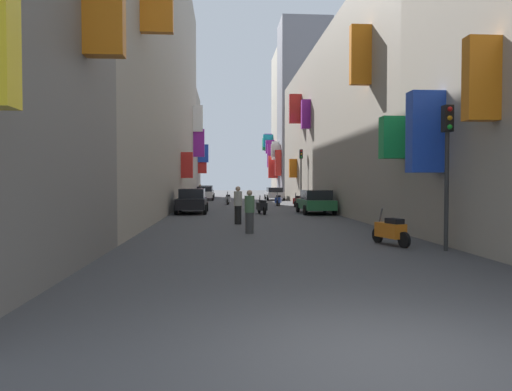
{
  "coord_description": "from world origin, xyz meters",
  "views": [
    {
      "loc": [
        -1.78,
        -5.04,
        1.98
      ],
      "look_at": [
        -0.1,
        18.66,
        1.26
      ],
      "focal_mm": 32.31,
      "sensor_mm": 36.0,
      "label": 1
    }
  ],
  "objects_px": {
    "scooter_silver": "(228,199)",
    "pedestrian_near_left": "(238,205)",
    "pedestrian_near_right": "(250,212)",
    "parked_car_white": "(205,193)",
    "parked_car_green": "(316,201)",
    "parked_car_grey": "(206,192)",
    "scooter_black": "(262,206)",
    "pedestrian_crossing": "(200,193)",
    "parked_car_silver": "(274,193)",
    "scooter_blue": "(278,200)",
    "scooter_orange": "(391,230)",
    "traffic_light_near_corner": "(301,168)",
    "parked_car_black": "(192,200)",
    "scooter_red": "(297,201)",
    "traffic_light_far_corner": "(447,152)"
  },
  "relations": [
    {
      "from": "scooter_silver",
      "to": "pedestrian_crossing",
      "type": "bearing_deg",
      "value": 119.41
    },
    {
      "from": "pedestrian_crossing",
      "to": "parked_car_green",
      "type": "bearing_deg",
      "value": -64.15
    },
    {
      "from": "parked_car_grey",
      "to": "scooter_blue",
      "type": "xyz_separation_m",
      "value": [
        6.59,
        -17.95,
        -0.33
      ]
    },
    {
      "from": "parked_car_silver",
      "to": "traffic_light_near_corner",
      "type": "height_order",
      "value": "traffic_light_near_corner"
    },
    {
      "from": "parked_car_grey",
      "to": "traffic_light_far_corner",
      "type": "bearing_deg",
      "value": -78.83
    },
    {
      "from": "parked_car_grey",
      "to": "parked_car_black",
      "type": "relative_size",
      "value": 0.97
    },
    {
      "from": "pedestrian_near_left",
      "to": "traffic_light_near_corner",
      "type": "relative_size",
      "value": 0.38
    },
    {
      "from": "traffic_light_near_corner",
      "to": "scooter_blue",
      "type": "bearing_deg",
      "value": 177.35
    },
    {
      "from": "parked_car_black",
      "to": "scooter_blue",
      "type": "xyz_separation_m",
      "value": [
        6.45,
        8.33,
        -0.33
      ]
    },
    {
      "from": "scooter_blue",
      "to": "parked_car_grey",
      "type": "bearing_deg",
      "value": 110.15
    },
    {
      "from": "parked_car_silver",
      "to": "parked_car_white",
      "type": "relative_size",
      "value": 0.99
    },
    {
      "from": "parked_car_grey",
      "to": "parked_car_silver",
      "type": "distance_m",
      "value": 9.76
    },
    {
      "from": "parked_car_white",
      "to": "scooter_orange",
      "type": "relative_size",
      "value": 2.46
    },
    {
      "from": "parked_car_green",
      "to": "scooter_silver",
      "type": "distance_m",
      "value": 12.82
    },
    {
      "from": "parked_car_silver",
      "to": "scooter_blue",
      "type": "distance_m",
      "value": 11.85
    },
    {
      "from": "parked_car_black",
      "to": "parked_car_green",
      "type": "bearing_deg",
      "value": -8.63
    },
    {
      "from": "scooter_blue",
      "to": "traffic_light_far_corner",
      "type": "xyz_separation_m",
      "value": [
        1.86,
        -24.82,
        2.36
      ]
    },
    {
      "from": "traffic_light_near_corner",
      "to": "scooter_silver",
      "type": "bearing_deg",
      "value": 159.13
    },
    {
      "from": "scooter_silver",
      "to": "traffic_light_near_corner",
      "type": "relative_size",
      "value": 0.4
    },
    {
      "from": "parked_car_green",
      "to": "pedestrian_near_right",
      "type": "xyz_separation_m",
      "value": [
        -4.68,
        -10.52,
        0.06
      ]
    },
    {
      "from": "parked_car_green",
      "to": "pedestrian_crossing",
      "type": "height_order",
      "value": "pedestrian_crossing"
    },
    {
      "from": "parked_car_green",
      "to": "pedestrian_crossing",
      "type": "bearing_deg",
      "value": 115.85
    },
    {
      "from": "pedestrian_near_left",
      "to": "pedestrian_near_right",
      "type": "height_order",
      "value": "pedestrian_near_left"
    },
    {
      "from": "parked_car_green",
      "to": "pedestrian_crossing",
      "type": "xyz_separation_m",
      "value": [
        -7.9,
        16.31,
        0.1
      ]
    },
    {
      "from": "scooter_orange",
      "to": "scooter_red",
      "type": "relative_size",
      "value": 0.97
    },
    {
      "from": "pedestrian_near_right",
      "to": "traffic_light_near_corner",
      "type": "xyz_separation_m",
      "value": [
        5.36,
        19.92,
        2.29
      ]
    },
    {
      "from": "parked_car_grey",
      "to": "traffic_light_far_corner",
      "type": "xyz_separation_m",
      "value": [
        8.45,
        -42.77,
        2.04
      ]
    },
    {
      "from": "parked_car_silver",
      "to": "pedestrian_near_left",
      "type": "height_order",
      "value": "pedestrian_near_left"
    },
    {
      "from": "scooter_red",
      "to": "pedestrian_near_left",
      "type": "distance_m",
      "value": 15.33
    },
    {
      "from": "parked_car_silver",
      "to": "scooter_silver",
      "type": "xyz_separation_m",
      "value": [
        -5.09,
        -9.62,
        -0.26
      ]
    },
    {
      "from": "pedestrian_crossing",
      "to": "parked_car_black",
      "type": "bearing_deg",
      "value": -89.03
    },
    {
      "from": "parked_car_black",
      "to": "scooter_red",
      "type": "xyz_separation_m",
      "value": [
        7.75,
        6.63,
        -0.33
      ]
    },
    {
      "from": "pedestrian_crossing",
      "to": "pedestrian_near_left",
      "type": "height_order",
      "value": "pedestrian_near_left"
    },
    {
      "from": "pedestrian_near_right",
      "to": "parked_car_white",
      "type": "bearing_deg",
      "value": 95.35
    },
    {
      "from": "scooter_orange",
      "to": "traffic_light_far_corner",
      "type": "height_order",
      "value": "traffic_light_far_corner"
    },
    {
      "from": "parked_car_grey",
      "to": "scooter_silver",
      "type": "distance_m",
      "value": 15.97
    },
    {
      "from": "scooter_blue",
      "to": "scooter_silver",
      "type": "bearing_deg",
      "value": 151.89
    },
    {
      "from": "parked_car_black",
      "to": "traffic_light_far_corner",
      "type": "bearing_deg",
      "value": -63.24
    },
    {
      "from": "scooter_orange",
      "to": "traffic_light_near_corner",
      "type": "bearing_deg",
      "value": 87.15
    },
    {
      "from": "scooter_silver",
      "to": "pedestrian_near_left",
      "type": "height_order",
      "value": "pedestrian_near_left"
    },
    {
      "from": "parked_car_green",
      "to": "parked_car_grey",
      "type": "distance_m",
      "value": 28.53
    },
    {
      "from": "pedestrian_crossing",
      "to": "traffic_light_far_corner",
      "type": "relative_size",
      "value": 0.42
    },
    {
      "from": "scooter_orange",
      "to": "traffic_light_near_corner",
      "type": "xyz_separation_m",
      "value": [
        1.17,
        23.49,
        2.66
      ]
    },
    {
      "from": "parked_car_black",
      "to": "scooter_silver",
      "type": "height_order",
      "value": "parked_car_black"
    },
    {
      "from": "scooter_red",
      "to": "pedestrian_near_right",
      "type": "height_order",
      "value": "pedestrian_near_right"
    },
    {
      "from": "scooter_black",
      "to": "pedestrian_near_right",
      "type": "relative_size",
      "value": 1.14
    },
    {
      "from": "parked_car_green",
      "to": "scooter_blue",
      "type": "height_order",
      "value": "parked_car_green"
    },
    {
      "from": "parked_car_green",
      "to": "parked_car_white",
      "type": "distance_m",
      "value": 22.81
    },
    {
      "from": "scooter_silver",
      "to": "pedestrian_near_right",
      "type": "xyz_separation_m",
      "value": [
        0.6,
        -22.19,
        0.36
      ]
    },
    {
      "from": "parked_car_green",
      "to": "scooter_black",
      "type": "distance_m",
      "value": 3.35
    }
  ]
}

